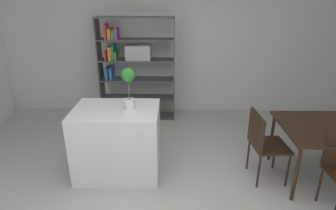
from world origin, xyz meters
name	(u,v)px	position (x,y,z in m)	size (l,w,h in m)	color
ground_plane	(157,204)	(0.00, 0.00, 0.00)	(10.11, 10.11, 0.00)	beige
back_partition	(164,40)	(0.00, 2.84, 1.42)	(7.34, 0.06, 2.84)	silver
kitchen_island	(118,141)	(-0.54, 0.65, 0.46)	(1.07, 0.76, 0.91)	white
potted_plant_on_island	(129,85)	(-0.37, 0.68, 1.22)	(0.17, 0.17, 0.51)	white
open_bookshelf	(132,66)	(-0.58, 2.46, 1.00)	(1.37, 0.35, 1.87)	#4C4C51
dining_table	(324,132)	(2.03, 0.54, 0.67)	(1.04, 0.99, 0.74)	black
dining_chair_island_side	(263,140)	(1.30, 0.53, 0.55)	(0.46, 0.49, 0.91)	black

